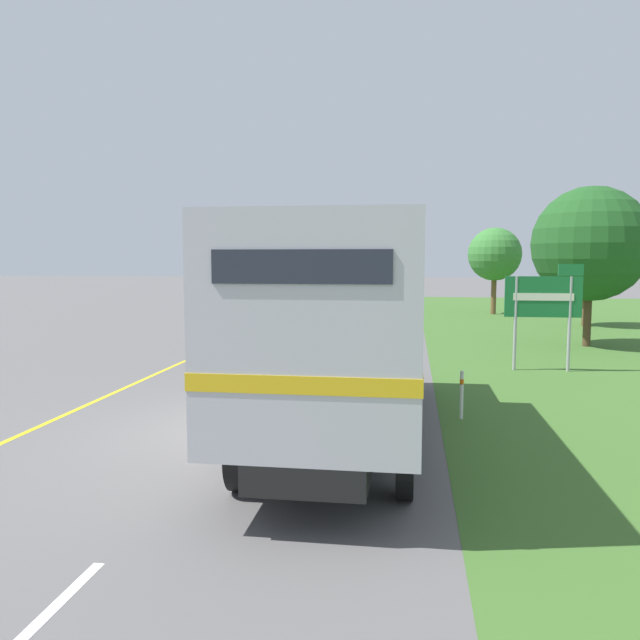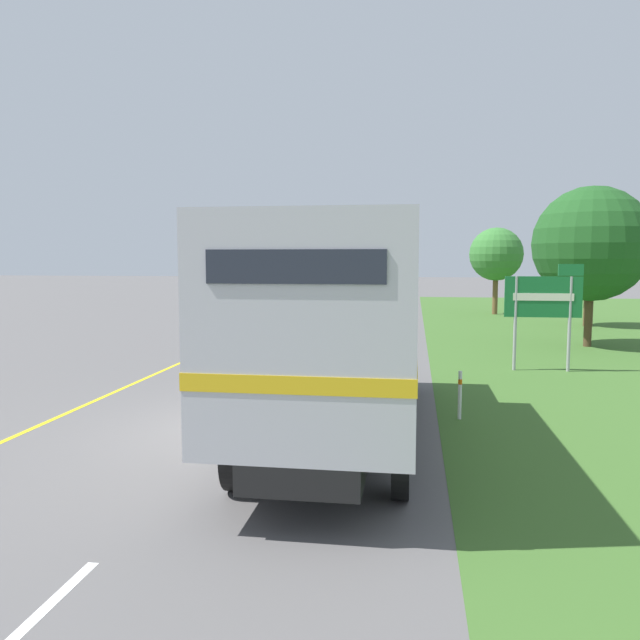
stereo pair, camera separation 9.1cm
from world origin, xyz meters
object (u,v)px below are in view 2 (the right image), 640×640
at_px(highway_sign, 545,301).
at_px(roadside_tree_mid, 591,254).
at_px(lead_car_white, 298,306).
at_px(delineator_post, 460,394).
at_px(horse_trailer_truck, 341,322).
at_px(roadside_tree_near, 591,244).
at_px(roadside_tree_far, 496,254).

xyz_separation_m(highway_sign, roadside_tree_mid, (4.45, 12.49, 1.41)).
bearing_deg(lead_car_white, roadside_tree_mid, 11.61).
relative_size(highway_sign, roadside_tree_mid, 0.59).
bearing_deg(delineator_post, horse_trailer_truck, -142.96).
bearing_deg(horse_trailer_truck, roadside_tree_near, 59.83).
distance_m(roadside_tree_mid, delineator_post, 19.78).
distance_m(lead_car_white, roadside_tree_mid, 13.72).
distance_m(roadside_tree_far, delineator_post, 24.58).
bearing_deg(horse_trailer_truck, delineator_post, 37.04).
distance_m(roadside_tree_near, roadside_tree_mid, 7.41).
xyz_separation_m(roadside_tree_near, roadside_tree_mid, (1.88, 7.16, -0.27)).
bearing_deg(roadside_tree_mid, highway_sign, -109.63).
bearing_deg(lead_car_white, delineator_post, -68.50).
bearing_deg(lead_car_white, highway_sign, -48.06).
xyz_separation_m(highway_sign, roadside_tree_near, (2.57, 5.33, 1.68)).
relative_size(roadside_tree_near, delineator_post, 5.96).
relative_size(highway_sign, roadside_tree_far, 0.61).
height_order(roadside_tree_near, delineator_post, roadside_tree_near).
height_order(highway_sign, roadside_tree_mid, roadside_tree_mid).
relative_size(roadside_tree_far, delineator_post, 5.14).
bearing_deg(roadside_tree_far, roadside_tree_near, -83.03).
xyz_separation_m(horse_trailer_truck, roadside_tree_mid, (9.26, 19.85, 1.33)).
relative_size(horse_trailer_truck, highway_sign, 3.01).
bearing_deg(roadside_tree_near, roadside_tree_mid, 75.26).
relative_size(lead_car_white, roadside_tree_mid, 0.83).
bearing_deg(lead_car_white, roadside_tree_far, 41.48).
height_order(roadside_tree_near, roadside_tree_mid, roadside_tree_near).
relative_size(horse_trailer_truck, roadside_tree_far, 1.83).
height_order(highway_sign, delineator_post, highway_sign).
height_order(horse_trailer_truck, roadside_tree_mid, roadside_tree_mid).
bearing_deg(roadside_tree_mid, roadside_tree_far, 120.50).
relative_size(lead_car_white, roadside_tree_far, 0.85).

